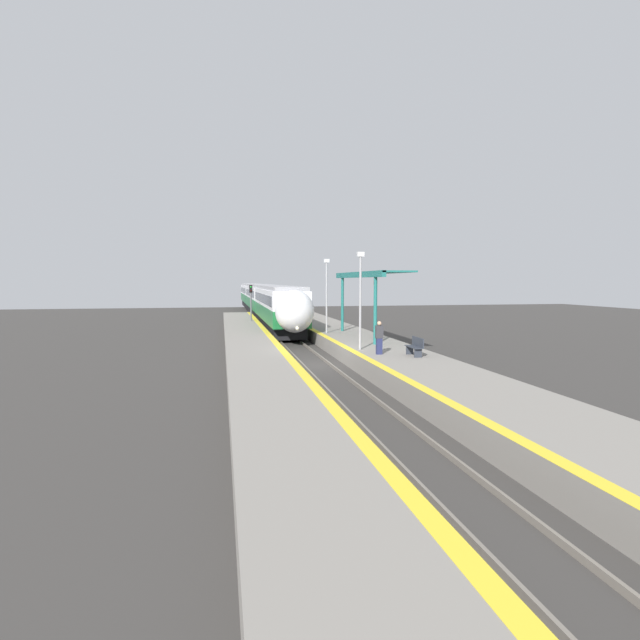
{
  "coord_description": "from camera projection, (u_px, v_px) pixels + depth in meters",
  "views": [
    {
      "loc": [
        -4.8,
        -25.58,
        4.43
      ],
      "look_at": [
        0.54,
        1.51,
        2.27
      ],
      "focal_mm": 28.0,
      "sensor_mm": 36.0,
      "label": 1
    }
  ],
  "objects": [
    {
      "name": "ground_plane",
      "position": [
        315.0,
        365.0,
        26.29
      ],
      "size": [
        120.0,
        120.0,
        0.0
      ],
      "primitive_type": "plane",
      "color": "#383533"
    },
    {
      "name": "rail_left",
      "position": [
        302.0,
        364.0,
        26.15
      ],
      "size": [
        0.08,
        90.0,
        0.15
      ],
      "primitive_type": "cube",
      "color": "slate",
      "rests_on": "ground_plane"
    },
    {
      "name": "rail_right",
      "position": [
        329.0,
        363.0,
        26.43
      ],
      "size": [
        0.08,
        90.0,
        0.15
      ],
      "primitive_type": "cube",
      "color": "slate",
      "rests_on": "ground_plane"
    },
    {
      "name": "train",
      "position": [
        262.0,
        298.0,
        61.19
      ],
      "size": [
        2.76,
        59.59,
        4.01
      ],
      "color": "black",
      "rests_on": "ground_plane"
    },
    {
      "name": "platform_right",
      "position": [
        381.0,
        355.0,
        26.95
      ],
      "size": [
        4.08,
        64.0,
        0.86
      ],
      "color": "gray",
      "rests_on": "ground_plane"
    },
    {
      "name": "platform_left",
      "position": [
        256.0,
        359.0,
        25.66
      ],
      "size": [
        3.08,
        64.0,
        0.86
      ],
      "color": "gray",
      "rests_on": "ground_plane"
    },
    {
      "name": "platform_bench",
      "position": [
        415.0,
        346.0,
        23.81
      ],
      "size": [
        0.44,
        1.4,
        0.89
      ],
      "color": "#2D333D",
      "rests_on": "platform_right"
    },
    {
      "name": "person_waiting",
      "position": [
        379.0,
        337.0,
        24.31
      ],
      "size": [
        0.36,
        0.22,
        1.62
      ],
      "color": "navy",
      "rests_on": "platform_right"
    },
    {
      "name": "railway_signal",
      "position": [
        251.0,
        302.0,
        44.67
      ],
      "size": [
        0.28,
        0.28,
        4.08
      ],
      "color": "#59595E",
      "rests_on": "ground_plane"
    },
    {
      "name": "lamppost_near",
      "position": [
        360.0,
        294.0,
        25.87
      ],
      "size": [
        0.36,
        0.2,
        5.07
      ],
      "color": "#9E9EA3",
      "rests_on": "platform_right"
    },
    {
      "name": "lamppost_mid",
      "position": [
        327.0,
        291.0,
        34.17
      ],
      "size": [
        0.36,
        0.2,
        5.07
      ],
      "color": "#9E9EA3",
      "rests_on": "platform_right"
    },
    {
      "name": "station_canopy",
      "position": [
        366.0,
        276.0,
        31.79
      ],
      "size": [
        2.02,
        10.78,
        4.15
      ],
      "color": "#1E6B66",
      "rests_on": "platform_right"
    }
  ]
}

